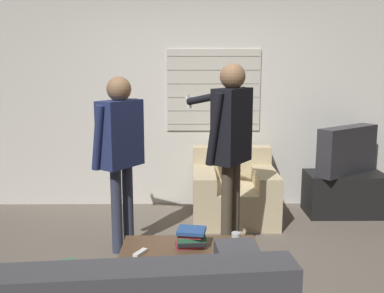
{
  "coord_description": "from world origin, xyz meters",
  "views": [
    {
      "loc": [
        -0.09,
        -3.39,
        1.73
      ],
      "look_at": [
        -0.04,
        0.54,
        1.0
      ],
      "focal_mm": 42.0,
      "sensor_mm": 36.0,
      "label": 1
    }
  ],
  "objects_px": {
    "tv": "(347,150)",
    "spare_remote": "(140,253)",
    "coffee_table": "(190,254)",
    "soda_can": "(236,241)",
    "book_stack": "(191,238)",
    "person_right_standing": "(230,136)",
    "armchair_beige": "(234,192)",
    "person_left_standing": "(120,142)"
  },
  "relations": [
    {
      "from": "tv",
      "to": "spare_remote",
      "type": "xyz_separation_m",
      "value": [
        -2.15,
        -1.99,
        -0.35
      ]
    },
    {
      "from": "coffee_table",
      "to": "soda_can",
      "type": "height_order",
      "value": "soda_can"
    },
    {
      "from": "book_stack",
      "to": "coffee_table",
      "type": "bearing_deg",
      "value": -94.73
    },
    {
      "from": "tv",
      "to": "person_right_standing",
      "type": "relative_size",
      "value": 0.47
    },
    {
      "from": "tv",
      "to": "person_right_standing",
      "type": "xyz_separation_m",
      "value": [
        -1.44,
        -1.12,
        0.35
      ]
    },
    {
      "from": "tv",
      "to": "person_right_standing",
      "type": "distance_m",
      "value": 1.85
    },
    {
      "from": "armchair_beige",
      "to": "book_stack",
      "type": "height_order",
      "value": "armchair_beige"
    },
    {
      "from": "armchair_beige",
      "to": "person_right_standing",
      "type": "height_order",
      "value": "person_right_standing"
    },
    {
      "from": "armchair_beige",
      "to": "spare_remote",
      "type": "bearing_deg",
      "value": 66.06
    },
    {
      "from": "spare_remote",
      "to": "coffee_table",
      "type": "bearing_deg",
      "value": 41.99
    },
    {
      "from": "person_right_standing",
      "to": "book_stack",
      "type": "distance_m",
      "value": 1.05
    },
    {
      "from": "person_right_standing",
      "to": "book_stack",
      "type": "relative_size",
      "value": 7.37
    },
    {
      "from": "tv",
      "to": "book_stack",
      "type": "bearing_deg",
      "value": 9.69
    },
    {
      "from": "person_right_standing",
      "to": "spare_remote",
      "type": "height_order",
      "value": "person_right_standing"
    },
    {
      "from": "armchair_beige",
      "to": "person_left_standing",
      "type": "relative_size",
      "value": 0.57
    },
    {
      "from": "tv",
      "to": "armchair_beige",
      "type": "bearing_deg",
      "value": -31.66
    },
    {
      "from": "book_stack",
      "to": "tv",
      "type": "bearing_deg",
      "value": 46.06
    },
    {
      "from": "armchair_beige",
      "to": "coffee_table",
      "type": "height_order",
      "value": "armchair_beige"
    },
    {
      "from": "spare_remote",
      "to": "person_left_standing",
      "type": "bearing_deg",
      "value": 134.65
    },
    {
      "from": "person_left_standing",
      "to": "soda_can",
      "type": "height_order",
      "value": "person_left_standing"
    },
    {
      "from": "soda_can",
      "to": "person_right_standing",
      "type": "bearing_deg",
      "value": 88.18
    },
    {
      "from": "book_stack",
      "to": "person_right_standing",
      "type": "bearing_deg",
      "value": 64.61
    },
    {
      "from": "person_right_standing",
      "to": "book_stack",
      "type": "xyz_separation_m",
      "value": [
        -0.35,
        -0.75,
        -0.64
      ]
    },
    {
      "from": "person_left_standing",
      "to": "book_stack",
      "type": "relative_size",
      "value": 6.88
    },
    {
      "from": "tv",
      "to": "spare_remote",
      "type": "relative_size",
      "value": 6.09
    },
    {
      "from": "book_stack",
      "to": "soda_can",
      "type": "distance_m",
      "value": 0.33
    },
    {
      "from": "person_left_standing",
      "to": "soda_can",
      "type": "bearing_deg",
      "value": -98.2
    },
    {
      "from": "person_left_standing",
      "to": "spare_remote",
      "type": "bearing_deg",
      "value": -129.24
    },
    {
      "from": "book_stack",
      "to": "spare_remote",
      "type": "height_order",
      "value": "book_stack"
    },
    {
      "from": "coffee_table",
      "to": "spare_remote",
      "type": "height_order",
      "value": "spare_remote"
    },
    {
      "from": "book_stack",
      "to": "spare_remote",
      "type": "bearing_deg",
      "value": -160.0
    },
    {
      "from": "person_right_standing",
      "to": "book_stack",
      "type": "height_order",
      "value": "person_right_standing"
    },
    {
      "from": "coffee_table",
      "to": "spare_remote",
      "type": "relative_size",
      "value": 7.62
    },
    {
      "from": "book_stack",
      "to": "spare_remote",
      "type": "xyz_separation_m",
      "value": [
        -0.36,
        -0.13,
        -0.06
      ]
    },
    {
      "from": "person_left_standing",
      "to": "soda_can",
      "type": "relative_size",
      "value": 12.84
    },
    {
      "from": "person_right_standing",
      "to": "book_stack",
      "type": "bearing_deg",
      "value": -171.32
    },
    {
      "from": "armchair_beige",
      "to": "spare_remote",
      "type": "xyz_separation_m",
      "value": [
        -0.86,
        -1.89,
        0.11
      ]
    },
    {
      "from": "person_left_standing",
      "to": "spare_remote",
      "type": "relative_size",
      "value": 12.16
    },
    {
      "from": "armchair_beige",
      "to": "person_left_standing",
      "type": "distance_m",
      "value": 1.61
    },
    {
      "from": "person_left_standing",
      "to": "person_right_standing",
      "type": "height_order",
      "value": "person_right_standing"
    },
    {
      "from": "coffee_table",
      "to": "person_right_standing",
      "type": "xyz_separation_m",
      "value": [
        0.36,
        0.8,
        0.75
      ]
    },
    {
      "from": "tv",
      "to": "person_left_standing",
      "type": "xyz_separation_m",
      "value": [
        -2.43,
        -0.98,
        0.27
      ]
    }
  ]
}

